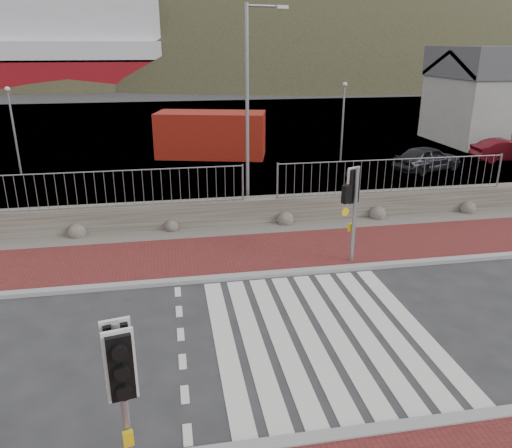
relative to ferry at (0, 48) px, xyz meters
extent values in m
plane|color=#28282B|center=(24.65, -67.90, -5.36)|extent=(220.00, 220.00, 0.00)
cube|color=maroon|center=(24.65, -63.40, -5.32)|extent=(40.00, 3.00, 0.08)
cube|color=gray|center=(24.65, -70.90, -5.31)|extent=(40.00, 0.25, 0.12)
cube|color=gray|center=(24.65, -64.90, -5.31)|extent=(40.00, 0.25, 0.12)
cube|color=silver|center=(22.55, -67.90, -5.36)|extent=(0.42, 5.60, 0.01)
cube|color=silver|center=(23.15, -67.90, -5.36)|extent=(0.42, 5.60, 0.01)
cube|color=silver|center=(23.75, -67.90, -5.36)|extent=(0.42, 5.60, 0.01)
cube|color=silver|center=(24.35, -67.90, -5.36)|extent=(0.42, 5.60, 0.01)
cube|color=silver|center=(24.95, -67.90, -5.36)|extent=(0.42, 5.60, 0.01)
cube|color=silver|center=(25.55, -67.90, -5.36)|extent=(0.42, 5.60, 0.01)
cube|color=silver|center=(26.15, -67.90, -5.36)|extent=(0.42, 5.60, 0.01)
cube|color=silver|center=(26.75, -67.90, -5.36)|extent=(0.42, 5.60, 0.01)
cube|color=#59544C|center=(24.65, -61.40, -5.33)|extent=(40.00, 1.50, 0.06)
cube|color=#4D493F|center=(24.65, -60.60, -4.91)|extent=(40.00, 0.60, 0.90)
cylinder|color=gray|center=(19.85, -60.75, -3.26)|extent=(8.40, 0.04, 0.04)
cylinder|color=gray|center=(24.05, -60.75, -3.86)|extent=(0.07, 0.07, 1.20)
cylinder|color=gray|center=(29.45, -60.75, -3.26)|extent=(8.40, 0.04, 0.04)
cylinder|color=gray|center=(25.25, -60.75, -3.86)|extent=(0.07, 0.07, 1.20)
cylinder|color=gray|center=(33.65, -60.75, -3.86)|extent=(0.07, 0.07, 1.20)
cube|color=#4C4C4F|center=(24.65, -40.00, -5.36)|extent=(120.00, 40.00, 0.50)
cube|color=#3F4C54|center=(24.65, -5.00, -5.36)|extent=(220.00, 50.00, 0.05)
cube|color=silver|center=(6.65, 0.00, 3.64)|extent=(30.00, 12.00, 6.00)
ellipsoid|color=#292F1C|center=(9.65, 20.00, -25.36)|extent=(106.40, 68.40, 76.00)
ellipsoid|color=#292F1C|center=(54.65, 20.00, -31.36)|extent=(140.00, 90.00, 100.00)
cylinder|color=gray|center=(20.85, -71.31, -4.01)|extent=(0.11, 0.11, 2.70)
cube|color=gold|center=(20.85, -71.31, -4.35)|extent=(0.15, 0.10, 0.21)
cube|color=black|center=(20.85, -71.31, -3.19)|extent=(0.42, 0.30, 1.01)
sphere|color=#0CE53F|center=(20.85, -71.31, -3.48)|extent=(0.14, 0.14, 0.14)
cylinder|color=gray|center=(26.62, -64.47, -3.95)|extent=(0.11, 0.11, 2.81)
cube|color=gold|center=(26.62, -64.47, -4.31)|extent=(0.16, 0.13, 0.22)
cube|color=black|center=(26.62, -64.47, -3.10)|extent=(0.46, 0.38, 1.05)
sphere|color=#0CE53F|center=(26.62, -64.47, -3.40)|extent=(0.15, 0.15, 0.15)
cube|color=black|center=(26.29, -64.60, -3.25)|extent=(0.27, 0.23, 0.50)
cylinder|color=gray|center=(24.37, -59.80, -1.77)|extent=(0.13, 0.13, 7.17)
cylinder|color=gray|center=(24.98, -59.65, 1.72)|extent=(1.24, 0.38, 0.08)
cube|color=beige|center=(25.59, -59.50, 1.70)|extent=(0.44, 0.29, 0.11)
cube|color=maroon|center=(24.04, -49.36, -4.14)|extent=(6.28, 3.83, 2.44)
imported|color=black|center=(34.20, -54.59, -4.74)|extent=(3.95, 2.63, 1.25)
imported|color=#550C14|center=(39.42, -53.31, -4.78)|extent=(3.62, 1.53, 1.16)
camera|label=1|loc=(21.60, -76.87, 0.57)|focal=35.00mm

